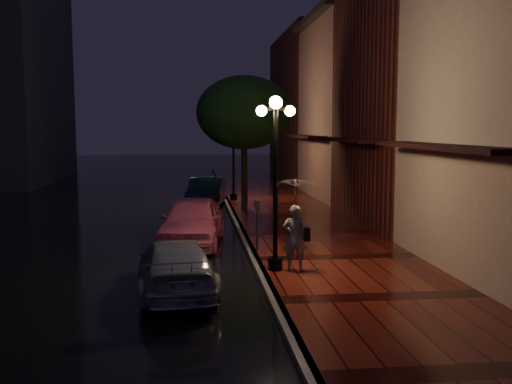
# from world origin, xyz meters

# --- Properties ---
(ground) EXTENTS (120.00, 120.00, 0.00)m
(ground) POSITION_xyz_m (0.00, 0.00, 0.00)
(ground) COLOR black
(ground) RESTS_ON ground
(sidewalk) EXTENTS (4.50, 60.00, 0.15)m
(sidewalk) POSITION_xyz_m (2.25, 0.00, 0.07)
(sidewalk) COLOR #440F0C
(sidewalk) RESTS_ON ground
(curb) EXTENTS (0.25, 60.00, 0.15)m
(curb) POSITION_xyz_m (0.00, 0.00, 0.07)
(curb) COLOR #595451
(curb) RESTS_ON ground
(storefront_mid) EXTENTS (5.00, 8.00, 11.00)m
(storefront_mid) POSITION_xyz_m (7.00, 2.00, 5.50)
(storefront_mid) COLOR #511914
(storefront_mid) RESTS_ON ground
(storefront_far) EXTENTS (5.00, 8.00, 9.00)m
(storefront_far) POSITION_xyz_m (7.00, 10.00, 4.50)
(storefront_far) COLOR #8C5951
(storefront_far) RESTS_ON ground
(storefront_extra) EXTENTS (5.00, 12.00, 10.00)m
(storefront_extra) POSITION_xyz_m (7.00, 20.00, 5.00)
(storefront_extra) COLOR #511914
(storefront_extra) RESTS_ON ground
(streetlamp_near) EXTENTS (0.96, 0.36, 4.31)m
(streetlamp_near) POSITION_xyz_m (0.35, -5.00, 2.60)
(streetlamp_near) COLOR black
(streetlamp_near) RESTS_ON sidewalk
(streetlamp_far) EXTENTS (0.96, 0.36, 4.31)m
(streetlamp_far) POSITION_xyz_m (0.35, 9.00, 2.60)
(streetlamp_far) COLOR black
(streetlamp_far) RESTS_ON sidewalk
(street_tree) EXTENTS (4.16, 4.16, 5.80)m
(street_tree) POSITION_xyz_m (0.61, 5.99, 4.24)
(street_tree) COLOR black
(street_tree) RESTS_ON sidewalk
(pink_car) EXTENTS (2.37, 4.69, 1.53)m
(pink_car) POSITION_xyz_m (-1.70, -0.93, 0.77)
(pink_car) COLOR #CB5376
(pink_car) RESTS_ON ground
(navy_car) EXTENTS (2.06, 4.43, 1.41)m
(navy_car) POSITION_xyz_m (-1.02, 7.60, 0.70)
(navy_car) COLOR black
(navy_car) RESTS_ON ground
(silver_car) EXTENTS (2.07, 4.28, 1.20)m
(silver_car) POSITION_xyz_m (-2.09, -6.15, 0.60)
(silver_car) COLOR #99989F
(silver_car) RESTS_ON ground
(woman_with_umbrella) EXTENTS (0.97, 0.99, 2.33)m
(woman_with_umbrella) POSITION_xyz_m (0.82, -5.15, 1.69)
(woman_with_umbrella) COLOR silver
(woman_with_umbrella) RESTS_ON sidewalk
(parking_meter) EXTENTS (0.15, 0.12, 1.47)m
(parking_meter) POSITION_xyz_m (0.15, -2.81, 1.04)
(parking_meter) COLOR black
(parking_meter) RESTS_ON sidewalk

